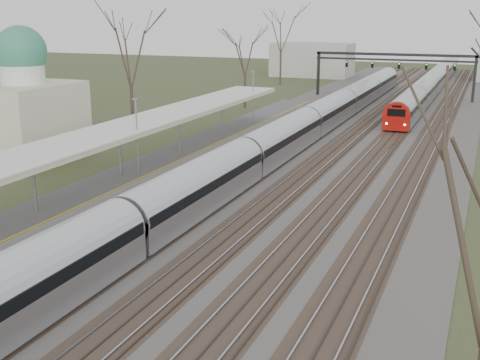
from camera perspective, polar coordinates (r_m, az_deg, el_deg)
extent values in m
cube|color=#474442|center=(55.35, 9.07, 3.78)|extent=(24.00, 160.00, 0.10)
cube|color=#4C3828|center=(57.00, 3.19, 4.33)|extent=(2.60, 160.00, 0.06)
cube|color=gray|center=(57.22, 2.51, 4.45)|extent=(0.07, 160.00, 0.12)
cube|color=gray|center=(56.76, 3.88, 4.34)|extent=(0.07, 160.00, 0.12)
cube|color=#4C3828|center=(55.96, 6.58, 4.04)|extent=(2.60, 160.00, 0.06)
cube|color=gray|center=(56.14, 5.88, 4.17)|extent=(0.07, 160.00, 0.12)
cube|color=gray|center=(55.76, 7.29, 4.05)|extent=(0.07, 160.00, 0.12)
cube|color=#4C3828|center=(55.13, 10.08, 3.73)|extent=(2.60, 160.00, 0.06)
cube|color=gray|center=(55.27, 9.36, 3.86)|extent=(0.07, 160.00, 0.12)
cube|color=gray|center=(54.97, 10.81, 3.73)|extent=(0.07, 160.00, 0.12)
cube|color=#4C3828|center=(54.50, 13.67, 3.39)|extent=(2.60, 160.00, 0.06)
cube|color=gray|center=(54.60, 12.94, 3.54)|extent=(0.07, 160.00, 0.12)
cube|color=gray|center=(54.39, 14.42, 3.39)|extent=(0.07, 160.00, 0.12)
cube|color=#4C3828|center=(54.10, 17.33, 3.04)|extent=(2.60, 160.00, 0.06)
cube|color=gray|center=(54.15, 16.58, 3.19)|extent=(0.07, 160.00, 0.12)
cube|color=gray|center=(54.03, 18.09, 3.04)|extent=(0.07, 160.00, 0.12)
cube|color=#9E9B93|center=(42.67, -8.58, 0.94)|extent=(3.50, 69.00, 1.00)
cylinder|color=slate|center=(33.22, -18.93, -0.36)|extent=(0.14, 0.14, 3.00)
cylinder|color=slate|center=(39.35, -11.31, 2.57)|extent=(0.14, 0.14, 3.00)
cylinder|color=slate|center=(46.05, -5.80, 4.65)|extent=(0.14, 0.14, 3.00)
cylinder|color=slate|center=(53.11, -1.70, 6.16)|extent=(0.14, 0.14, 3.00)
cube|color=silver|center=(38.23, -12.26, 4.52)|extent=(4.10, 50.00, 0.12)
cube|color=beige|center=(38.26, -12.25, 4.27)|extent=(4.10, 50.00, 0.25)
cube|color=beige|center=(50.36, -21.20, 5.19)|extent=(10.00, 8.00, 6.00)
cylinder|color=silver|center=(48.49, -19.94, 9.97)|extent=(3.20, 3.20, 2.50)
sphere|color=#2E745A|center=(48.41, -20.07, 11.38)|extent=(3.80, 3.80, 3.80)
cube|color=black|center=(86.16, 7.43, 9.96)|extent=(0.35, 0.35, 6.00)
cube|color=black|center=(83.20, 21.34, 8.85)|extent=(0.35, 0.35, 6.00)
cube|color=black|center=(83.84, 14.41, 11.45)|extent=(21.00, 0.35, 0.35)
cube|color=black|center=(83.89, 14.38, 10.98)|extent=(21.00, 0.25, 0.25)
cube|color=black|center=(84.88, 10.08, 10.79)|extent=(0.32, 0.22, 0.85)
sphere|color=#0CFF19|center=(84.73, 10.07, 10.95)|extent=(0.16, 0.16, 0.16)
cube|color=black|center=(84.19, 12.44, 10.63)|extent=(0.32, 0.22, 0.85)
sphere|color=#0CFF19|center=(84.03, 12.44, 10.80)|extent=(0.16, 0.16, 0.16)
cube|color=black|center=(83.64, 14.84, 10.45)|extent=(0.32, 0.22, 0.85)
sphere|color=#0CFF19|center=(83.48, 14.84, 10.62)|extent=(0.16, 0.16, 0.16)
cube|color=black|center=(83.23, 17.26, 10.25)|extent=(0.32, 0.22, 0.85)
sphere|color=#0CFF19|center=(83.07, 17.26, 10.42)|extent=(0.16, 0.16, 0.16)
cube|color=black|center=(82.96, 19.69, 10.04)|extent=(0.32, 0.22, 0.85)
sphere|color=#0CFF19|center=(82.81, 19.70, 10.20)|extent=(0.16, 0.16, 0.16)
cylinder|color=#2D231C|center=(55.14, -10.17, 6.25)|extent=(0.30, 0.30, 4.95)
cube|color=#ADAFB7|center=(55.06, 6.39, 4.93)|extent=(2.55, 90.00, 1.60)
cylinder|color=#ADAFB7|center=(54.94, 6.41, 5.59)|extent=(2.60, 89.70, 2.60)
cube|color=black|center=(54.92, 6.42, 5.70)|extent=(2.62, 89.40, 0.55)
cube|color=black|center=(55.23, 6.36, 3.98)|extent=(1.80, 89.00, 0.35)
cube|color=#ADAFB7|center=(96.42, 17.89, 8.79)|extent=(2.55, 75.00, 1.60)
cylinder|color=#ADAFB7|center=(96.36, 17.93, 9.18)|extent=(2.60, 74.70, 2.60)
cube|color=black|center=(96.35, 17.93, 9.24)|extent=(2.62, 74.40, 0.55)
cube|color=#A30F09|center=(59.57, 14.58, 5.28)|extent=(2.55, 0.50, 1.50)
cylinder|color=#A30F09|center=(59.50, 14.63, 5.95)|extent=(2.60, 0.60, 2.60)
cube|color=black|center=(59.19, 14.61, 6.20)|extent=(1.70, 0.12, 0.70)
sphere|color=white|center=(59.51, 13.73, 5.23)|extent=(0.22, 0.22, 0.22)
sphere|color=white|center=(59.28, 15.36, 5.08)|extent=(0.22, 0.22, 0.22)
cube|color=black|center=(96.52, 17.85, 8.25)|extent=(1.80, 74.00, 0.35)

